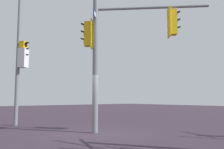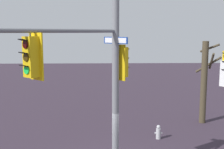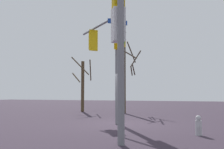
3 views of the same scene
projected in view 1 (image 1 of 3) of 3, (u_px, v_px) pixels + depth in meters
name	position (u px, v px, depth m)	size (l,w,h in m)	color
ground_plane	(93.00, 134.00, 9.96)	(80.00, 80.00, 0.00)	#352936
main_signal_pole_assembly	(110.00, 26.00, 10.80)	(6.09, 4.12, 8.58)	slate
secondary_pole_assembly	(21.00, 56.00, 13.32)	(0.71, 0.57, 7.53)	slate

